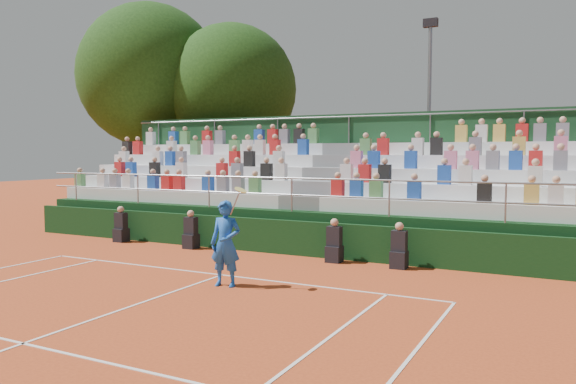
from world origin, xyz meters
The scene contains 8 objects.
ground centered at (0.00, 0.00, 0.00)m, with size 90.00×90.00×0.00m, color #BE481F.
courtside_wall centered at (0.00, 3.20, 0.50)m, with size 20.00×0.15×1.00m, color black.
line_officials centered at (-0.87, 2.75, 0.48)m, with size 9.83×0.40×1.19m.
grandstand centered at (0.01, 6.44, 1.09)m, with size 20.00×5.20×4.40m.
tennis_player centered at (0.70, -0.89, 0.96)m, with size 0.91×0.57×2.22m.
tree_west centered at (-11.87, 11.27, 6.85)m, with size 7.24×7.24×10.48m.
tree_east centered at (-7.64, 12.33, 6.06)m, with size 6.36×6.36×9.26m.
floodlight_mast centered at (1.94, 12.79, 4.96)m, with size 0.60×0.25×8.56m.
Camera 1 is at (7.53, -11.17, 2.95)m, focal length 35.00 mm.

